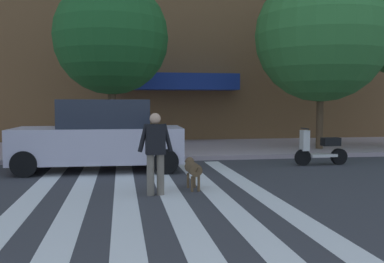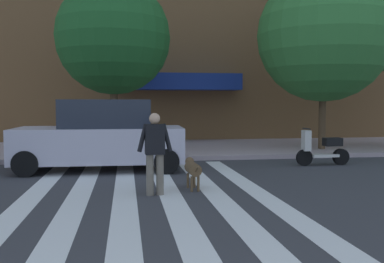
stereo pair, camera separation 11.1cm
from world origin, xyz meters
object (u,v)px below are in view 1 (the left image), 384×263
object	(u,v)px
street_tree_nearest	(111,37)
dog_on_leash	(193,168)
parked_car_behind_first	(101,137)
pedestrian_dog_walker	(155,149)
street_tree_middle	(321,36)
parked_scooter	(321,149)

from	to	relation	value
street_tree_nearest	dog_on_leash	bearing A→B (deg)	-74.22
parked_car_behind_first	street_tree_nearest	bearing A→B (deg)	85.92
street_tree_nearest	dog_on_leash	distance (m)	7.57
parked_car_behind_first	pedestrian_dog_walker	bearing A→B (deg)	-70.41
parked_car_behind_first	street_tree_nearest	size ratio (longest dim) A/B	0.76
parked_car_behind_first	street_tree_middle	world-z (taller)	street_tree_middle
pedestrian_dog_walker	dog_on_leash	world-z (taller)	pedestrian_dog_walker
parked_car_behind_first	street_tree_middle	xyz separation A→B (m)	(7.79, 2.96, 3.35)
parked_scooter	street_tree_nearest	size ratio (longest dim) A/B	0.27
street_tree_middle	parked_scooter	bearing A→B (deg)	-114.97
dog_on_leash	pedestrian_dog_walker	bearing A→B (deg)	-150.21
street_tree_middle	parked_car_behind_first	bearing A→B (deg)	-159.16
parked_car_behind_first	dog_on_leash	xyz separation A→B (m)	(2.05, -2.94, -0.48)
parked_scooter	street_tree_nearest	xyz separation A→B (m)	(-6.13, 3.51, 3.62)
parked_car_behind_first	parked_scooter	bearing A→B (deg)	-0.64
street_tree_middle	dog_on_leash	bearing A→B (deg)	-134.16
parked_scooter	dog_on_leash	world-z (taller)	parked_scooter
street_tree_middle	street_tree_nearest	bearing A→B (deg)	176.39
pedestrian_dog_walker	dog_on_leash	xyz separation A→B (m)	(0.83, 0.48, -0.48)
street_tree_nearest	pedestrian_dog_walker	distance (m)	7.62
parked_scooter	pedestrian_dog_walker	size ratio (longest dim) A/B	0.99
parked_scooter	parked_car_behind_first	bearing A→B (deg)	179.36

